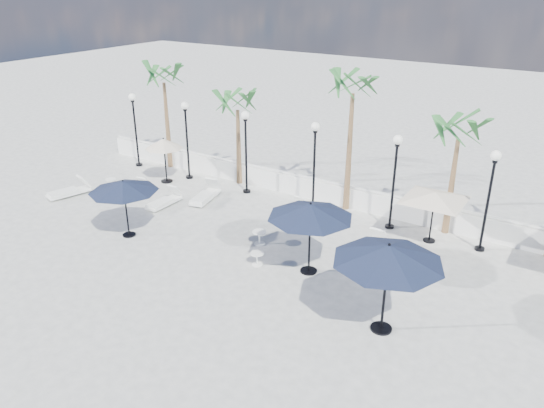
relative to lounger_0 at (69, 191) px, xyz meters
The scene contains 27 objects.
ground 10.26m from the lounger_0, ahead, with size 100.00×100.00×0.00m, color gray.
balustrade 11.63m from the lounger_0, 29.67° to the left, with size 26.00×0.30×1.01m.
lamppost_0 5.28m from the lounger_0, 94.72° to the left, with size 0.36×0.36×3.84m.
lamppost_1 6.11m from the lounger_0, 56.86° to the left, with size 0.36×0.36×3.84m.
lamppost_2 8.45m from the lounger_0, 35.76° to the left, with size 0.36×0.36×3.84m.
lamppost_3 11.39m from the lounger_0, 25.21° to the left, with size 0.36×0.36×3.84m.
lamppost_4 14.59m from the lounger_0, 19.28° to the left, with size 0.36×0.36×3.84m.
lamppost_5 17.90m from the lounger_0, 15.54° to the left, with size 0.36×0.36×3.84m.
palm_0 7.11m from the lounger_0, 78.74° to the left, with size 2.60×2.60×5.50m.
palm_1 8.64m from the lounger_0, 44.75° to the left, with size 2.60×2.60×4.70m.
palm_2 13.51m from the lounger_0, 26.18° to the left, with size 2.60×2.60×6.10m.
palm_3 16.98m from the lounger_0, 19.60° to the left, with size 2.60×2.60×4.90m.
lounger_0 is the anchor object (origin of this frame).
lounger_1 2.98m from the lounger_0, 36.26° to the left, with size 0.66×1.65×0.60m.
lounger_2 6.35m from the lounger_0, 27.84° to the left, with size 1.08×2.11×0.76m.
lounger_3 4.72m from the lounger_0, 18.84° to the left, with size 0.60×1.82×0.68m.
lounger_4 10.38m from the lounger_0, 20.58° to the left, with size 0.65×1.70×0.62m.
lounger_5 14.00m from the lounger_0, ahead, with size 0.71×1.96×0.73m.
lounger_6 14.69m from the lounger_0, ahead, with size 1.38×2.08×0.75m.
side_table_0 1.93m from the lounger_0, 62.93° to the left, with size 0.48×0.48×0.46m.
side_table_1 10.81m from the lounger_0, ahead, with size 0.49×0.49×0.47m.
side_table_2 10.03m from the lounger_0, ahead, with size 0.54×0.54×0.53m.
parasol_navy_left 5.76m from the lounger_0, 14.43° to the right, with size 2.63×2.63×2.32m.
parasol_navy_mid 12.70m from the lounger_0, ahead, with size 2.88×2.88×2.58m.
parasol_navy_right 16.09m from the lounger_0, ahead, with size 3.11×3.11×2.79m.
parasol_cream_sq_b 16.05m from the lounger_0, 16.23° to the left, with size 4.32×4.32×2.17m.
parasol_cream_small 4.82m from the lounger_0, 56.20° to the left, with size 1.82×1.82×2.24m.
Camera 1 is at (9.84, -12.18, 9.36)m, focal length 35.00 mm.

